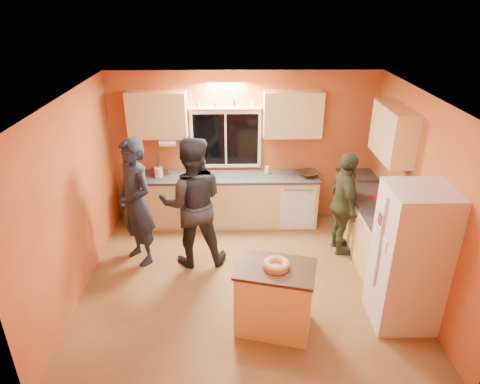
{
  "coord_description": "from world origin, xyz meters",
  "views": [
    {
      "loc": [
        -0.18,
        -4.97,
        3.76
      ],
      "look_at": [
        -0.08,
        0.4,
        1.21
      ],
      "focal_mm": 32.0,
      "sensor_mm": 36.0,
      "label": 1
    }
  ],
  "objects_px": {
    "refrigerator": "(409,258)",
    "person_right": "(344,204)",
    "person_left": "(136,203)",
    "person_center": "(192,203)",
    "island": "(275,298)"
  },
  "relations": [
    {
      "from": "person_center",
      "to": "person_right",
      "type": "relative_size",
      "value": 1.2
    },
    {
      "from": "person_left",
      "to": "person_right",
      "type": "relative_size",
      "value": 1.18
    },
    {
      "from": "refrigerator",
      "to": "person_right",
      "type": "xyz_separation_m",
      "value": [
        -0.39,
        1.56,
        -0.08
      ]
    },
    {
      "from": "person_left",
      "to": "person_center",
      "type": "relative_size",
      "value": 0.98
    },
    {
      "from": "refrigerator",
      "to": "person_left",
      "type": "bearing_deg",
      "value": 158.53
    },
    {
      "from": "person_right",
      "to": "person_left",
      "type": "bearing_deg",
      "value": 90.54
    },
    {
      "from": "refrigerator",
      "to": "person_right",
      "type": "distance_m",
      "value": 1.61
    },
    {
      "from": "refrigerator",
      "to": "person_right",
      "type": "relative_size",
      "value": 1.09
    },
    {
      "from": "person_left",
      "to": "person_center",
      "type": "bearing_deg",
      "value": 43.55
    },
    {
      "from": "refrigerator",
      "to": "person_right",
      "type": "height_order",
      "value": "refrigerator"
    },
    {
      "from": "person_center",
      "to": "person_right",
      "type": "bearing_deg",
      "value": -179.34
    },
    {
      "from": "person_center",
      "to": "island",
      "type": "bearing_deg",
      "value": 121.33
    },
    {
      "from": "person_center",
      "to": "person_right",
      "type": "height_order",
      "value": "person_center"
    },
    {
      "from": "island",
      "to": "person_right",
      "type": "xyz_separation_m",
      "value": [
        1.19,
        1.68,
        0.38
      ]
    },
    {
      "from": "person_left",
      "to": "person_center",
      "type": "distance_m",
      "value": 0.83
    }
  ]
}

